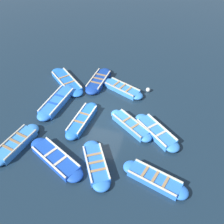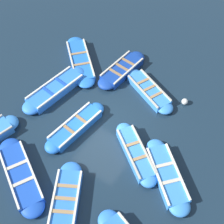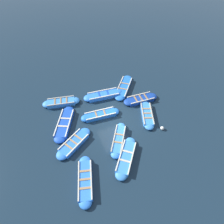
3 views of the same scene
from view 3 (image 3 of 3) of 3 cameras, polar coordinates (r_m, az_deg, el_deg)
name	(u,v)px [view 3 (image 3 of 3)]	position (r m, az deg, el deg)	size (l,w,h in m)	color
ground_plane	(114,121)	(15.14, 0.55, -3.10)	(120.00, 120.00, 0.00)	#162838
boat_outer_right	(103,95)	(17.13, -2.83, 5.53)	(1.34, 3.97, 0.47)	blue
boat_inner_gap	(74,143)	(14.01, -12.33, -9.89)	(2.49, 3.34, 0.41)	blue
boat_tucked	(64,124)	(15.33, -15.27, -3.65)	(3.90, 2.61, 0.40)	#1947B7
boat_mid_row	(119,140)	(13.85, 2.14, -9.00)	(3.14, 2.46, 0.44)	#3884E0
boat_drifting	(147,114)	(15.73, 11.34, -0.79)	(3.42, 2.04, 0.40)	#3884E0
boat_alongside	(100,115)	(15.40, -3.83, -0.91)	(1.10, 3.52, 0.44)	blue
boat_far_corner	(85,180)	(12.56, -8.74, -21.19)	(3.60, 1.79, 0.43)	blue
boat_centre	(126,157)	(13.14, 4.60, -14.55)	(3.24, 2.93, 0.43)	#3884E0
boat_bow_out	(141,99)	(16.94, 9.30, 4.14)	(1.18, 3.44, 0.44)	navy
boat_near_quay	(61,102)	(17.08, -16.26, 3.04)	(1.60, 3.53, 0.47)	#3884E0
boat_broadside	(124,87)	(18.09, 3.87, 8.05)	(3.68, 3.36, 0.37)	blue
buoy_orange_near	(162,128)	(15.10, 16.06, -5.09)	(0.31, 0.31, 0.31)	silver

